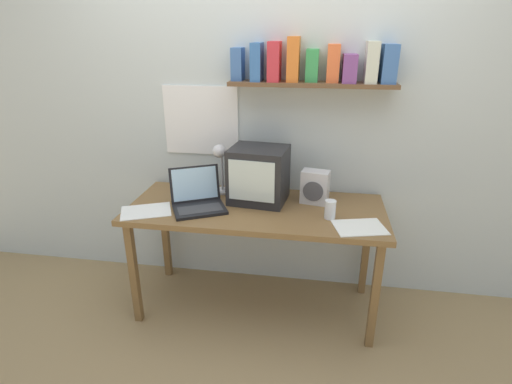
{
  "coord_description": "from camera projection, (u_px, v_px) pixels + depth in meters",
  "views": [
    {
      "loc": [
        0.36,
        -2.24,
        1.75
      ],
      "look_at": [
        0.0,
        0.0,
        0.84
      ],
      "focal_mm": 28.0,
      "sensor_mm": 36.0,
      "label": 1
    }
  ],
  "objects": [
    {
      "name": "loose_paper_near_monitor",
      "position": [
        146.0,
        211.0,
        2.42
      ],
      "size": [
        0.35,
        0.31,
        0.0
      ],
      "rotation": [
        0.0,
        0.0,
        0.41
      ],
      "color": "white",
      "rests_on": "corner_desk"
    },
    {
      "name": "laptop",
      "position": [
        197.0,
        198.0,
        2.46
      ],
      "size": [
        0.4,
        0.38,
        0.24
      ],
      "rotation": [
        0.0,
        0.0,
        0.47
      ],
      "color": "black",
      "rests_on": "corner_desk"
    },
    {
      "name": "desk_lamp",
      "position": [
        220.0,
        163.0,
        2.61
      ],
      "size": [
        0.12,
        0.16,
        0.34
      ],
      "rotation": [
        0.0,
        0.0,
        -0.03
      ],
      "color": "silver",
      "rests_on": "corner_desk"
    },
    {
      "name": "crt_monitor",
      "position": [
        258.0,
        175.0,
        2.52
      ],
      "size": [
        0.38,
        0.34,
        0.35
      ],
      "rotation": [
        0.0,
        0.0,
        -0.11
      ],
      "color": "#232326",
      "rests_on": "corner_desk"
    },
    {
      "name": "ground_plane",
      "position": [
        256.0,
        304.0,
        2.76
      ],
      "size": [
        12.0,
        12.0,
        0.0
      ],
      "primitive_type": "plane",
      "color": "#9C8258"
    },
    {
      "name": "corner_desk",
      "position": [
        256.0,
        217.0,
        2.51
      ],
      "size": [
        1.59,
        0.66,
        0.74
      ],
      "color": "brown",
      "rests_on": "ground_plane"
    },
    {
      "name": "juice_glass",
      "position": [
        330.0,
        210.0,
        2.32
      ],
      "size": [
        0.07,
        0.07,
        0.11
      ],
      "color": "white",
      "rests_on": "corner_desk"
    },
    {
      "name": "loose_paper_near_laptop",
      "position": [
        360.0,
        227.0,
        2.22
      ],
      "size": [
        0.32,
        0.27,
        0.0
      ],
      "rotation": [
        0.0,
        0.0,
        0.25
      ],
      "color": "white",
      "rests_on": "corner_desk"
    },
    {
      "name": "space_heater",
      "position": [
        315.0,
        187.0,
        2.51
      ],
      "size": [
        0.19,
        0.14,
        0.21
      ],
      "rotation": [
        0.0,
        0.0,
        -0.2
      ],
      "color": "silver",
      "rests_on": "corner_desk"
    },
    {
      "name": "back_wall",
      "position": [
        266.0,
        105.0,
        2.63
      ],
      "size": [
        5.6,
        0.24,
        2.6
      ],
      "color": "silver",
      "rests_on": "ground_plane"
    }
  ]
}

